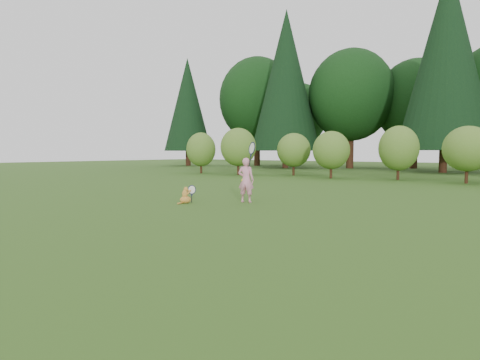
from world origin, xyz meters
The scene contains 6 objects.
ground centered at (0.00, 0.00, 0.00)m, with size 100.00×100.00×0.00m, color #325818.
shrub_row centered at (0.00, 13.00, 1.40)m, with size 28.00×3.00×2.80m, color #567424, non-canonical shape.
woodland_backdrop centered at (0.00, 23.00, 7.50)m, with size 48.00×10.00×15.00m, color black, non-canonical shape.
child centered at (-0.44, 1.92, 0.64)m, with size 0.72×0.48×1.83m.
cat centered at (-1.63, 0.79, 0.23)m, with size 0.35×0.66×0.60m.
tennis_ball centered at (-0.53, 1.87, 0.60)m, with size 0.07×0.07×0.07m.
Camera 1 is at (6.02, -6.86, 1.37)m, focal length 30.00 mm.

